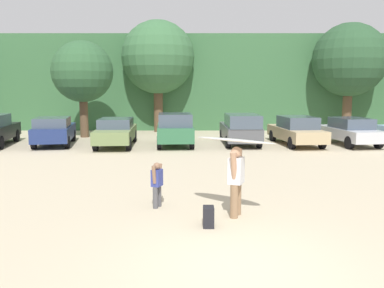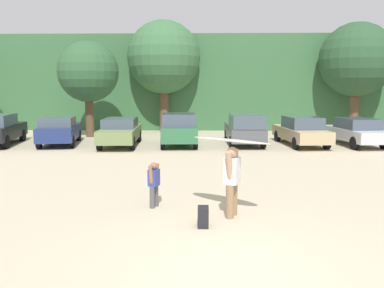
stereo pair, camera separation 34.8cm
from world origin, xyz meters
name	(u,v)px [view 1 (the left image)]	position (x,y,z in m)	size (l,w,h in m)	color
ground_plane	(242,268)	(0.00, 0.00, 0.00)	(120.00, 120.00, 0.00)	#C1B293
hillside_ridge	(203,83)	(0.00, 28.26, 3.32)	(108.00, 12.00, 6.64)	#38663D
tree_far_left	(83,72)	(-7.38, 18.44, 3.91)	(3.65, 3.65, 5.77)	brown
tree_center	(159,58)	(-3.11, 21.55, 4.97)	(4.87, 4.87, 7.44)	brown
tree_left	(350,60)	(9.47, 20.97, 4.75)	(4.79, 4.79, 7.18)	brown
parked_car_navy	(55,130)	(-8.05, 14.91, 0.78)	(2.47, 4.50, 1.50)	navy
parked_car_olive_green	(117,131)	(-4.76, 14.64, 0.76)	(2.01, 4.75, 1.44)	#6B7F4C
parked_car_forest_green	(176,129)	(-1.71, 14.65, 0.87)	(2.05, 4.11, 1.72)	#2D6642
parked_car_dark_gray	(241,129)	(1.72, 15.06, 0.86)	(1.88, 4.62, 1.66)	#4C4F54
parked_car_tan	(297,130)	(4.68, 15.08, 0.77)	(2.26, 4.82, 1.52)	tan
parked_car_silver	(351,131)	(7.48, 15.01, 0.75)	(2.33, 4.51, 1.44)	silver
person_adult	(237,177)	(0.21, 2.87, 0.95)	(0.44, 0.70, 1.68)	#8C6B4C
person_child	(158,182)	(-1.72, 3.61, 0.66)	(0.30, 0.49, 1.17)	#4C4C51
surfboard_white	(235,140)	(0.16, 2.96, 1.82)	(2.04, 1.74, 0.14)	white
backpack_dropped	(209,217)	(-0.47, 2.12, 0.22)	(0.24, 0.34, 0.45)	black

